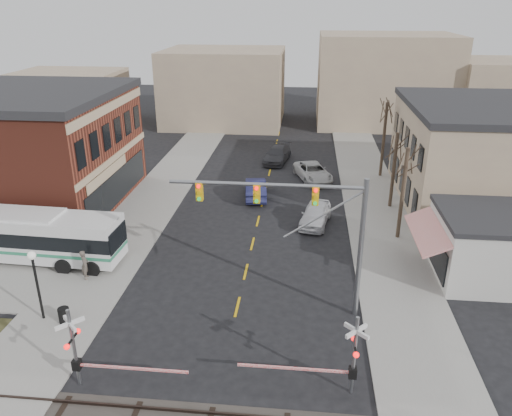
{
  "coord_description": "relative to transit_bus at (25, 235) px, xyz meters",
  "views": [
    {
      "loc": [
        3.5,
        -21.84,
        16.21
      ],
      "look_at": [
        0.42,
        8.35,
        3.5
      ],
      "focal_mm": 35.0,
      "sensor_mm": 36.0,
      "label": 1
    }
  ],
  "objects": [
    {
      "name": "ground",
      "position": [
        14.65,
        -6.07,
        -1.87
      ],
      "size": [
        160.0,
        160.0,
        0.0
      ],
      "primitive_type": "plane",
      "color": "black",
      "rests_on": "ground"
    },
    {
      "name": "sidewalk_west",
      "position": [
        5.15,
        13.93,
        -1.81
      ],
      "size": [
        5.0,
        60.0,
        0.12
      ],
      "primitive_type": "cube",
      "color": "gray",
      "rests_on": "ground"
    },
    {
      "name": "sidewalk_east",
      "position": [
        24.15,
        13.93,
        -1.81
      ],
      "size": [
        5.0,
        60.0,
        0.12
      ],
      "primitive_type": "cube",
      "color": "gray",
      "rests_on": "ground"
    },
    {
      "name": "awning_shop",
      "position": [
        30.62,
        0.93,
        0.29
      ],
      "size": [
        9.74,
        6.2,
        4.3
      ],
      "color": "beige",
      "rests_on": "ground"
    },
    {
      "name": "tree_east_a",
      "position": [
        25.15,
        5.93,
        1.63
      ],
      "size": [
        0.28,
        0.28,
        6.75
      ],
      "color": "#382B21",
      "rests_on": "sidewalk_east"
    },
    {
      "name": "tree_east_b",
      "position": [
        25.45,
        11.93,
        1.4
      ],
      "size": [
        0.28,
        0.28,
        6.3
      ],
      "color": "#382B21",
      "rests_on": "sidewalk_east"
    },
    {
      "name": "tree_east_c",
      "position": [
        25.65,
        19.93,
        1.85
      ],
      "size": [
        0.28,
        0.28,
        7.2
      ],
      "color": "#382B21",
      "rests_on": "sidewalk_east"
    },
    {
      "name": "transit_bus",
      "position": [
        0.0,
        0.0,
        0.0
      ],
      "size": [
        13.0,
        3.4,
        3.32
      ],
      "color": "silver",
      "rests_on": "ground"
    },
    {
      "name": "traffic_signal_mast",
      "position": [
        18.47,
        -4.1,
        3.88
      ],
      "size": [
        10.19,
        0.3,
        8.0
      ],
      "color": "gray",
      "rests_on": "ground"
    },
    {
      "name": "rr_crossing_west",
      "position": [
        8.76,
        -10.91,
        0.1
      ],
      "size": [
        5.6,
        1.36,
        4.0
      ],
      "color": "gray",
      "rests_on": "ground"
    },
    {
      "name": "rr_crossing_east",
      "position": [
        20.18,
        -10.19,
        0.1
      ],
      "size": [
        5.6,
        1.36,
        4.0
      ],
      "color": "gray",
      "rests_on": "ground"
    },
    {
      "name": "street_lamp",
      "position": [
        4.27,
        -6.37,
        1.19
      ],
      "size": [
        0.44,
        0.44,
        4.08
      ],
      "color": "black",
      "rests_on": "sidewalk_west"
    },
    {
      "name": "trash_bin",
      "position": [
        5.6,
        -6.59,
        -1.32
      ],
      "size": [
        0.6,
        0.6,
        0.86
      ],
      "primitive_type": "cylinder",
      "color": "black",
      "rests_on": "sidewalk_west"
    },
    {
      "name": "car_a",
      "position": [
        19.14,
        7.88,
        -1.04
      ],
      "size": [
        2.83,
        5.15,
        1.66
      ],
      "primitive_type": "imported",
      "rotation": [
        0.0,
        0.0,
        -0.19
      ],
      "color": "silver",
      "rests_on": "ground"
    },
    {
      "name": "car_b",
      "position": [
        13.95,
        13.08,
        -1.02
      ],
      "size": [
        2.41,
        5.31,
        1.69
      ],
      "primitive_type": "imported",
      "rotation": [
        0.0,
        0.0,
        3.27
      ],
      "color": "#1C1F48",
      "rests_on": "ground"
    },
    {
      "name": "car_c",
      "position": [
        19.0,
        18.28,
        -1.08
      ],
      "size": [
        4.26,
        6.2,
        1.57
      ],
      "primitive_type": "imported",
      "rotation": [
        0.0,
        0.0,
        0.32
      ],
      "color": "#B3B3B3",
      "rests_on": "ground"
    },
    {
      "name": "car_d",
      "position": [
        15.16,
        23.75,
        -1.07
      ],
      "size": [
        3.14,
        5.78,
        1.59
      ],
      "primitive_type": "imported",
      "rotation": [
        0.0,
        0.0,
        -0.17
      ],
      "color": "#3A3A3E",
      "rests_on": "ground"
    },
    {
      "name": "pedestrian_near",
      "position": [
        4.86,
        -2.05,
        -0.79
      ],
      "size": [
        0.64,
        0.8,
        1.91
      ],
      "primitive_type": "imported",
      "rotation": [
        0.0,
        0.0,
        1.87
      ],
      "color": "#554C44",
      "rests_on": "sidewalk_west"
    },
    {
      "name": "pedestrian_far",
      "position": [
        4.43,
        1.12,
        -0.9
      ],
      "size": [
        0.96,
        1.03,
        1.69
      ],
      "primitive_type": "imported",
      "rotation": [
        0.0,
        0.0,
        1.06
      ],
      "color": "#343258",
      "rests_on": "sidewalk_west"
    }
  ]
}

